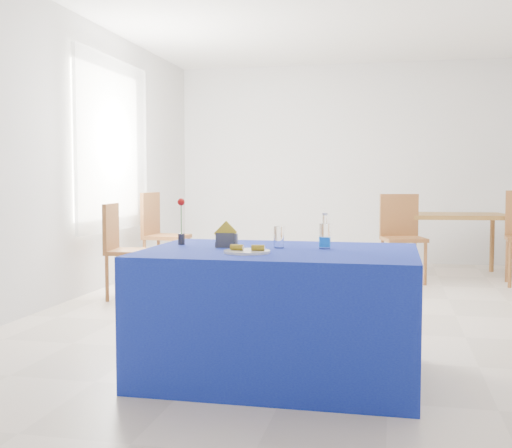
{
  "coord_description": "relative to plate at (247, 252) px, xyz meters",
  "views": [
    {
      "loc": [
        0.57,
        -5.7,
        1.18
      ],
      "look_at": [
        -0.2,
        -2.12,
        0.92
      ],
      "focal_mm": 45.0,
      "sensor_mm": 36.0,
      "label": 1
    }
  ],
  "objects": [
    {
      "name": "salt_shaker",
      "position": [
        -0.16,
        0.29,
        0.04
      ],
      "size": [
        0.03,
        0.03,
        0.08
      ],
      "primitive_type": "cylinder",
      "color": "slate",
      "rests_on": "blue_table"
    },
    {
      "name": "napkin_holder",
      "position": [
        -0.2,
        0.26,
        0.04
      ],
      "size": [
        0.15,
        0.07,
        0.16
      ],
      "color": "#35353A",
      "rests_on": "blue_table"
    },
    {
      "name": "curtain",
      "position": [
        -2.16,
        2.99,
        0.78
      ],
      "size": [
        0.04,
        1.75,
        1.85
      ],
      "primitive_type": "cube",
      "color": "white",
      "rests_on": "room_shell"
    },
    {
      "name": "drinking_glass",
      "position": [
        0.13,
        0.31,
        0.06
      ],
      "size": [
        0.06,
        0.06,
        0.13
      ],
      "primitive_type": "cylinder",
      "color": "white",
      "rests_on": "blue_table"
    },
    {
      "name": "floor",
      "position": [
        0.24,
        2.19,
        -0.77
      ],
      "size": [
        7.0,
        7.0,
        0.0
      ],
      "primitive_type": "plane",
      "color": "beige",
      "rests_on": "ground"
    },
    {
      "name": "plate",
      "position": [
        0.0,
        0.0,
        0.0
      ],
      "size": [
        0.26,
        0.26,
        0.01
      ],
      "primitive_type": "cylinder",
      "color": "silver",
      "rests_on": "blue_table"
    },
    {
      "name": "banana_pieces",
      "position": [
        0.01,
        -0.01,
        0.02
      ],
      "size": [
        0.2,
        0.04,
        0.03
      ],
      "color": "gold",
      "rests_on": "plate"
    },
    {
      "name": "chair_bg_left",
      "position": [
        0.9,
        4.0,
        -0.19
      ],
      "size": [
        0.55,
        0.55,
        1.01
      ],
      "rotation": [
        0.0,
        0.0,
        0.27
      ],
      "color": "brown",
      "rests_on": "floor"
    },
    {
      "name": "rose_vase",
      "position": [
        -0.51,
        0.36,
        0.13
      ],
      "size": [
        0.05,
        0.05,
        0.3
      ],
      "color": "#232327",
      "rests_on": "blue_table"
    },
    {
      "name": "room_shell",
      "position": [
        0.24,
        2.19,
        0.98
      ],
      "size": [
        7.0,
        7.0,
        7.0
      ],
      "color": "silver",
      "rests_on": "ground"
    },
    {
      "name": "chair_win_a",
      "position": [
        -1.81,
        2.34,
        -0.23
      ],
      "size": [
        0.47,
        0.47,
        0.94
      ],
      "rotation": [
        0.0,
        0.0,
        1.7
      ],
      "color": "brown",
      "rests_on": "floor"
    },
    {
      "name": "blue_table",
      "position": [
        0.15,
        0.21,
        -0.39
      ],
      "size": [
        1.6,
        1.1,
        0.76
      ],
      "color": "#101C94",
      "rests_on": "floor"
    },
    {
      "name": "chair_win_b",
      "position": [
        -1.87,
        3.56,
        -0.18
      ],
      "size": [
        0.48,
        0.48,
        1.02
      ],
      "rotation": [
        0.0,
        0.0,
        1.51
      ],
      "color": "brown",
      "rests_on": "floor"
    },
    {
      "name": "oak_table",
      "position": [
        1.48,
        4.62,
        -0.09
      ],
      "size": [
        1.45,
        1.02,
        0.76
      ],
      "color": "olive",
      "rests_on": "floor"
    },
    {
      "name": "water_bottle",
      "position": [
        0.41,
        0.32,
        0.06
      ],
      "size": [
        0.07,
        0.07,
        0.21
      ],
      "color": "white",
      "rests_on": "blue_table"
    },
    {
      "name": "window_pane",
      "position": [
        -2.23,
        2.99,
        0.78
      ],
      "size": [
        0.04,
        1.5,
        1.6
      ],
      "primitive_type": "cube",
      "color": "white",
      "rests_on": "room_shell"
    },
    {
      "name": "pepper_shaker",
      "position": [
        -0.13,
        0.27,
        0.04
      ],
      "size": [
        0.03,
        0.03,
        0.08
      ],
      "primitive_type": "cylinder",
      "color": "slate",
      "rests_on": "blue_table"
    }
  ]
}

